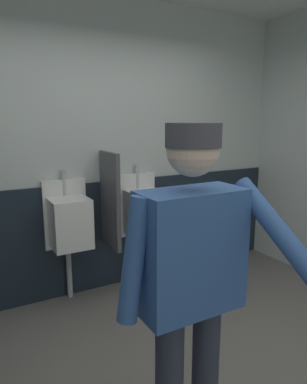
# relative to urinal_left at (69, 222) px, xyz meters

# --- Properties ---
(wall_back) EXTENTS (4.84, 0.12, 2.81)m
(wall_back) POSITION_rel_urinal_left_xyz_m (0.35, 0.22, 0.63)
(wall_back) COLOR silver
(wall_back) RESTS_ON ground_plane
(wainscot_band_back) EXTENTS (4.24, 0.03, 1.09)m
(wainscot_band_back) POSITION_rel_urinal_left_xyz_m (0.35, 0.14, -0.23)
(wainscot_band_back) COLOR #19232D
(wainscot_band_back) RESTS_ON ground_plane
(urinal_left) EXTENTS (0.40, 0.34, 1.24)m
(urinal_left) POSITION_rel_urinal_left_xyz_m (0.00, 0.00, 0.00)
(urinal_left) COLOR white
(urinal_left) RESTS_ON ground_plane
(urinal_middle) EXTENTS (0.40, 0.34, 1.24)m
(urinal_middle) POSITION_rel_urinal_left_xyz_m (0.75, 0.00, 0.00)
(urinal_middle) COLOR white
(urinal_middle) RESTS_ON ground_plane
(privacy_divider_panel) EXTENTS (0.04, 0.40, 0.90)m
(privacy_divider_panel) POSITION_rel_urinal_left_xyz_m (0.37, -0.07, 0.17)
(privacy_divider_panel) COLOR #4C4C51
(person) EXTENTS (0.72, 0.60, 1.68)m
(person) POSITION_rel_urinal_left_xyz_m (0.08, -1.79, 0.23)
(person) COLOR #2D3342
(person) RESTS_ON ground_plane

